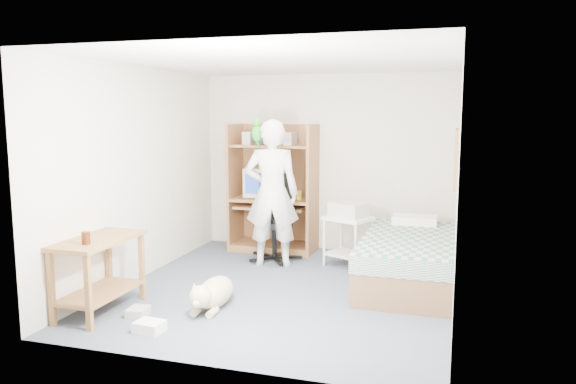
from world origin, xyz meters
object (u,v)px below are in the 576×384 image
at_px(computer_hutch, 274,193).
at_px(dog, 213,293).
at_px(side_desk, 99,264).
at_px(office_chair, 275,229).
at_px(person, 272,193).
at_px(printer_cart, 348,233).
at_px(bed, 409,260).

height_order(computer_hutch, dog, computer_hutch).
relative_size(computer_hutch, side_desk, 1.80).
height_order(side_desk, dog, side_desk).
xyz_separation_m(office_chair, person, (0.06, -0.31, 0.54)).
bearing_deg(office_chair, dog, -103.05).
relative_size(office_chair, printer_cart, 1.69).
distance_m(bed, side_desk, 3.39).
height_order(side_desk, person, person).
bearing_deg(dog, printer_cart, 60.53).
bearing_deg(bed, office_chair, 161.23).
bearing_deg(person, bed, 157.00).
xyz_separation_m(computer_hutch, person, (0.24, -0.81, 0.12)).
bearing_deg(printer_cart, side_desk, -107.28).
height_order(bed, printer_cart, bed).
xyz_separation_m(bed, dog, (-1.83, -1.39, -0.13)).
bearing_deg(printer_cart, dog, -94.15).
relative_size(computer_hutch, office_chair, 1.59).
relative_size(person, dog, 1.96).
relative_size(office_chair, person, 0.60).
bearing_deg(side_desk, dog, 22.67).
distance_m(side_desk, person, 2.43).
relative_size(side_desk, person, 0.53).
distance_m(side_desk, office_chair, 2.64).
bearing_deg(printer_cart, computer_hutch, 177.32).
bearing_deg(computer_hutch, person, -73.70).
height_order(computer_hutch, printer_cart, computer_hutch).
distance_m(side_desk, printer_cart, 3.11).
distance_m(computer_hutch, bed, 2.35).
bearing_deg(bed, printer_cart, 146.58).
bearing_deg(computer_hutch, bed, -29.29).
xyz_separation_m(person, printer_cart, (0.95, 0.23, -0.51)).
xyz_separation_m(computer_hutch, side_desk, (-0.85, -2.94, -0.33)).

